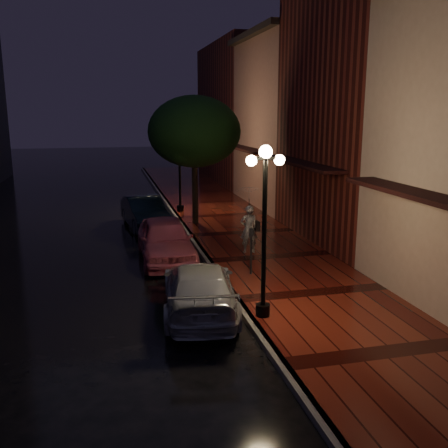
{
  "coord_description": "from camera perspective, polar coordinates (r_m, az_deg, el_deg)",
  "views": [
    {
      "loc": [
        -3.38,
        -16.33,
        5.24
      ],
      "look_at": [
        0.56,
        0.14,
        1.4
      ],
      "focal_mm": 40.0,
      "sensor_mm": 36.0,
      "label": 1
    }
  ],
  "objects": [
    {
      "name": "ground",
      "position": [
        17.48,
        -1.7,
        -4.67
      ],
      "size": [
        120.0,
        120.0,
        0.0
      ],
      "primitive_type": "plane",
      "color": "black",
      "rests_on": "ground"
    },
    {
      "name": "sidewalk",
      "position": [
        18.03,
        5.33,
        -3.93
      ],
      "size": [
        4.5,
        60.0,
        0.15
      ],
      "primitive_type": "cube",
      "color": "#41100B",
      "rests_on": "ground"
    },
    {
      "name": "curb",
      "position": [
        17.46,
        -1.7,
        -4.44
      ],
      "size": [
        0.25,
        60.0,
        0.15
      ],
      "primitive_type": "cube",
      "color": "#595451",
      "rests_on": "ground"
    },
    {
      "name": "storefront_mid",
      "position": [
        21.06,
        16.49,
        12.98
      ],
      "size": [
        5.0,
        8.0,
        11.0
      ],
      "primitive_type": "cube",
      "color": "#511914",
      "rests_on": "ground"
    },
    {
      "name": "storefront_far",
      "position": [
        28.31,
        8.2,
        11.15
      ],
      "size": [
        5.0,
        8.0,
        9.0
      ],
      "primitive_type": "cube",
      "color": "#8C5951",
      "rests_on": "ground"
    },
    {
      "name": "storefront_extra",
      "position": [
        37.78,
        2.54,
        12.41
      ],
      "size": [
        5.0,
        12.0,
        10.0
      ],
      "primitive_type": "cube",
      "color": "#511914",
      "rests_on": "ground"
    },
    {
      "name": "streetlamp_near",
      "position": [
        12.21,
        4.64,
        0.25
      ],
      "size": [
        0.96,
        0.36,
        4.31
      ],
      "color": "black",
      "rests_on": "sidewalk"
    },
    {
      "name": "streetlamp_far",
      "position": [
        25.74,
        -5.1,
        6.84
      ],
      "size": [
        0.96,
        0.36,
        4.31
      ],
      "color": "black",
      "rests_on": "sidewalk"
    },
    {
      "name": "street_tree",
      "position": [
        22.69,
        -3.39,
        10.24
      ],
      "size": [
        4.16,
        4.16,
        5.8
      ],
      "color": "black",
      "rests_on": "sidewalk"
    },
    {
      "name": "pink_car",
      "position": [
        17.84,
        -6.69,
        -1.8
      ],
      "size": [
        1.85,
        4.56,
        1.55
      ],
      "primitive_type": "imported",
      "rotation": [
        0.0,
        0.0,
        -0.0
      ],
      "color": "#BE4E61",
      "rests_on": "ground"
    },
    {
      "name": "navy_car",
      "position": [
        23.01,
        -9.03,
        1.29
      ],
      "size": [
        2.08,
        4.53,
        1.44
      ],
      "primitive_type": "imported",
      "rotation": [
        0.0,
        0.0,
        0.13
      ],
      "color": "black",
      "rests_on": "ground"
    },
    {
      "name": "silver_car",
      "position": [
        13.3,
        -2.83,
        -7.34
      ],
      "size": [
        2.48,
        4.82,
        1.34
      ],
      "primitive_type": "imported",
      "rotation": [
        0.0,
        0.0,
        3.01
      ],
      "color": "#98979E",
      "rests_on": "ground"
    },
    {
      "name": "woman_with_umbrella",
      "position": [
        18.08,
        2.89,
        1.74
      ],
      "size": [
        1.03,
        1.05,
        2.47
      ],
      "rotation": [
        0.0,
        0.0,
        3.06
      ],
      "color": "white",
      "rests_on": "sidewalk"
    },
    {
      "name": "parking_meter",
      "position": [
        15.8,
        3.12,
        -2.58
      ],
      "size": [
        0.16,
        0.14,
        1.51
      ],
      "rotation": [
        0.0,
        0.0,
        -0.27
      ],
      "color": "black",
      "rests_on": "sidewalk"
    }
  ]
}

